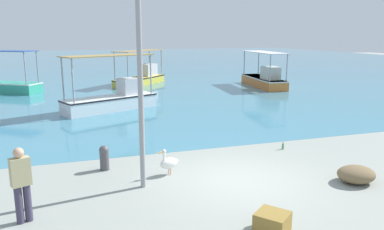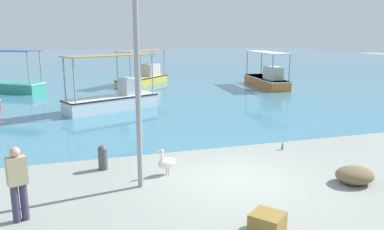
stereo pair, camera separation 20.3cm
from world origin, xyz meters
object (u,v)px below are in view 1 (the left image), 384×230
object	(u,v)px
mooring_bollard	(104,157)
glass_bottle	(283,146)
fisherman_standing	(21,183)
fishing_boat_center	(112,98)
fishing_boat_far_right	(264,79)
cargo_crate	(272,223)
net_pile	(356,174)
fishing_boat_near_left	(142,77)
lamp_post	(139,52)
pelican	(169,162)
fishing_boat_outer	(4,84)

from	to	relation	value
mooring_bollard	glass_bottle	xyz separation A→B (m)	(6.23, 0.16, -0.30)
fisherman_standing	glass_bottle	size ratio (longest dim) A/B	6.26
fishing_boat_center	fishing_boat_far_right	bearing A→B (deg)	24.82
mooring_bollard	cargo_crate	xyz separation A→B (m)	(2.98, -4.79, -0.19)
net_pile	cargo_crate	world-z (taller)	net_pile
fishing_boat_near_left	lamp_post	bearing A→B (deg)	-100.20
glass_bottle	pelican	bearing A→B (deg)	-165.57
pelican	glass_bottle	size ratio (longest dim) A/B	2.96
fishing_boat_far_right	cargo_crate	distance (m)	22.24
fishing_boat_center	fishing_boat_outer	bearing A→B (deg)	126.92
fishing_boat_center	mooring_bollard	size ratio (longest dim) A/B	6.87
pelican	glass_bottle	bearing A→B (deg)	14.43
fishing_boat_center	net_pile	bearing A→B (deg)	-66.62
glass_bottle	fishing_boat_center	bearing A→B (deg)	119.09
fishing_boat_center	fisherman_standing	xyz separation A→B (m)	(-3.16, -11.92, 0.27)
fishing_boat_outer	glass_bottle	size ratio (longest dim) A/B	19.75
pelican	glass_bottle	world-z (taller)	pelican
fishing_boat_outer	net_pile	size ratio (longest dim) A/B	4.98
fishing_boat_near_left	cargo_crate	distance (m)	24.06
pelican	net_pile	xyz separation A→B (m)	(4.79, -2.14, -0.14)
fishing_boat_far_right	fishing_boat_near_left	world-z (taller)	fishing_boat_near_left
mooring_bollard	cargo_crate	bearing A→B (deg)	-58.16
fishing_boat_center	cargo_crate	size ratio (longest dim) A/B	8.29
fishing_boat_outer	net_pile	xyz separation A→B (m)	(11.92, -21.09, -0.32)
cargo_crate	net_pile	bearing A→B (deg)	25.02
fishing_boat_outer	mooring_bollard	world-z (taller)	fishing_boat_outer
fishing_boat_center	fisherman_standing	distance (m)	12.34
fishing_boat_far_right	fishing_boat_outer	size ratio (longest dim) A/B	1.12
fisherman_standing	glass_bottle	world-z (taller)	fisherman_standing
fishing_boat_far_right	pelican	size ratio (longest dim) A/B	7.43
net_pile	glass_bottle	world-z (taller)	net_pile
fishing_boat_outer	fisherman_standing	world-z (taller)	fishing_boat_outer
pelican	mooring_bollard	bearing A→B (deg)	150.32
lamp_post	glass_bottle	size ratio (longest dim) A/B	23.79
fishing_boat_outer	net_pile	world-z (taller)	fishing_boat_outer
fishing_boat_outer	fisherman_standing	size ratio (longest dim) A/B	3.15
fishing_boat_center	cargo_crate	bearing A→B (deg)	-82.82
fisherman_standing	net_pile	xyz separation A→B (m)	(8.48, -0.38, -0.68)
fishing_boat_outer	glass_bottle	xyz separation A→B (m)	(11.62, -17.80, -0.45)
fishing_boat_outer	mooring_bollard	xyz separation A→B (m)	(5.39, -17.96, -0.15)
lamp_post	net_pile	bearing A→B (deg)	-14.80
fishing_boat_center	lamp_post	distance (m)	11.20
net_pile	cargo_crate	bearing A→B (deg)	-154.98
net_pile	cargo_crate	xyz separation A→B (m)	(-3.56, -1.66, -0.02)
fishing_boat_far_right	lamp_post	distance (m)	20.92
mooring_bollard	glass_bottle	distance (m)	6.24
fishing_boat_far_right	fishing_boat_near_left	xyz separation A→B (m)	(-8.82, 4.38, -0.01)
fishing_boat_near_left	cargo_crate	xyz separation A→B (m)	(-1.65, -24.00, -0.42)
fishing_boat_center	glass_bottle	bearing A→B (deg)	-60.91
fishing_boat_outer	pelican	world-z (taller)	fishing_boat_outer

